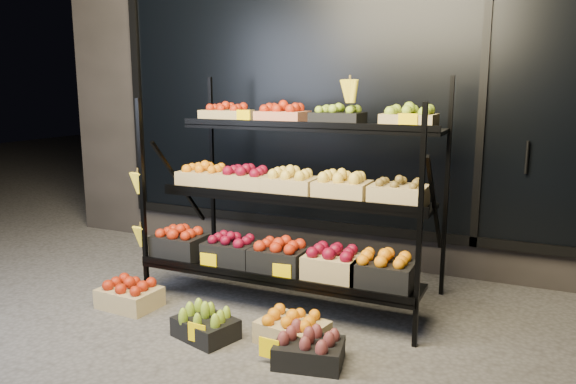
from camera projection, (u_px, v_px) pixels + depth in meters
The scene contains 9 objects.
ground at pixel (254, 328), 3.73m from camera, with size 24.00×24.00×0.00m, color #514F4C.
building at pixel (371, 69), 5.72m from camera, with size 6.00×2.08×3.50m.
display_rack at pixel (290, 196), 4.13m from camera, with size 2.18×1.02×1.75m.
tag_floor_a at pixel (197, 339), 3.44m from camera, with size 0.13×0.01×0.12m, color #F5CB00.
tag_floor_b at pixel (269, 355), 3.24m from camera, with size 0.13×0.01×0.12m, color #F5CB00.
floor_crate_left at pixel (129, 294), 4.08m from camera, with size 0.43×0.33×0.21m.
floor_crate_midleft at pixel (206, 324), 3.58m from camera, with size 0.45×0.38×0.19m.
floor_crate_midright at pixel (292, 328), 3.51m from camera, with size 0.46×0.37×0.20m.
floor_crate_right at pixel (309, 349), 3.24m from camera, with size 0.44×0.36×0.20m.
Camera 1 is at (1.65, -3.09, 1.60)m, focal length 35.00 mm.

